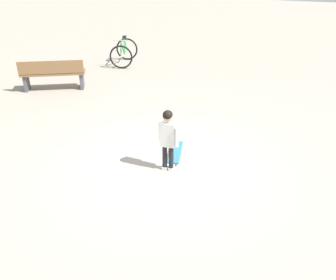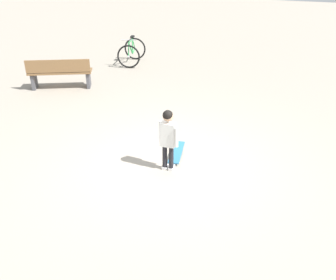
{
  "view_description": "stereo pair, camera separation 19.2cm",
  "coord_description": "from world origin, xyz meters",
  "px_view_note": "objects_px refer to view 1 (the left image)",
  "views": [
    {
      "loc": [
        1.84,
        -4.81,
        3.17
      ],
      "look_at": [
        0.1,
        -0.15,
        0.55
      ],
      "focal_mm": 38.14,
      "sensor_mm": 36.0,
      "label": 1
    },
    {
      "loc": [
        2.02,
        -4.74,
        3.17
      ],
      "look_at": [
        0.1,
        -0.15,
        0.55
      ],
      "focal_mm": 38.14,
      "sensor_mm": 36.0,
      "label": 2
    }
  ],
  "objects_px": {
    "bicycle_far": "(124,52)",
    "skateboard": "(176,152)",
    "street_bench": "(53,74)",
    "child_person": "(168,134)"
  },
  "relations": [
    {
      "from": "skateboard",
      "to": "street_bench",
      "type": "xyz_separation_m",
      "value": [
        -4.07,
        2.1,
        0.36
      ]
    },
    {
      "from": "bicycle_far",
      "to": "street_bench",
      "type": "bearing_deg",
      "value": -101.96
    },
    {
      "from": "bicycle_far",
      "to": "skateboard",
      "type": "bearing_deg",
      "value": -54.89
    },
    {
      "from": "child_person",
      "to": "street_bench",
      "type": "height_order",
      "value": "child_person"
    },
    {
      "from": "child_person",
      "to": "skateboard",
      "type": "bearing_deg",
      "value": 94.75
    },
    {
      "from": "child_person",
      "to": "bicycle_far",
      "type": "height_order",
      "value": "child_person"
    },
    {
      "from": "skateboard",
      "to": "street_bench",
      "type": "distance_m",
      "value": 4.59
    },
    {
      "from": "skateboard",
      "to": "bicycle_far",
      "type": "height_order",
      "value": "bicycle_far"
    },
    {
      "from": "child_person",
      "to": "skateboard",
      "type": "relative_size",
      "value": 1.32
    },
    {
      "from": "street_bench",
      "to": "child_person",
      "type": "bearing_deg",
      "value": -32.27
    }
  ]
}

